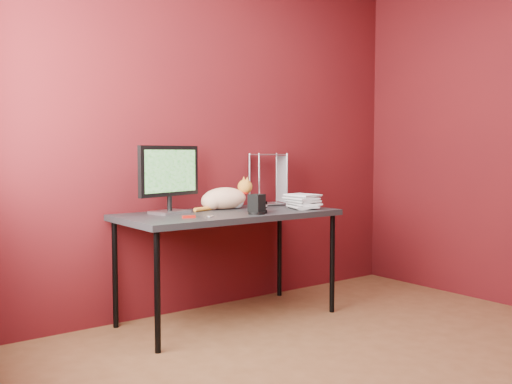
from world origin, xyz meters
TOP-DOWN VIEW (x-y plane):
  - room at (0.00, 0.00)m, footprint 3.52×3.52m
  - desk at (-0.15, 1.37)m, footprint 1.50×0.70m
  - monitor at (-0.52, 1.53)m, footprint 0.51×0.23m
  - cat at (-0.06, 1.54)m, footprint 0.50×0.22m
  - skull_mug at (0.00, 1.22)m, footprint 0.10×0.10m
  - speaker at (-0.08, 1.14)m, footprint 0.12×0.12m
  - book_stack at (0.34, 1.27)m, footprint 0.25×0.28m
  - wire_rack at (0.38, 1.61)m, footprint 0.27×0.24m
  - pocket_knife at (-0.55, 1.22)m, footprint 0.08×0.04m
  - black_gadget at (-0.02, 1.15)m, footprint 0.05×0.03m
  - washer at (-0.41, 1.20)m, footprint 0.05×0.05m

SIDE VIEW (x-z plane):
  - desk at x=-0.15m, z-range 0.32..1.07m
  - washer at x=-0.41m, z-range 0.75..0.75m
  - pocket_knife at x=-0.55m, z-range 0.75..0.77m
  - black_gadget at x=-0.02m, z-range 0.75..0.77m
  - skull_mug at x=0.00m, z-range 0.75..0.85m
  - speaker at x=-0.08m, z-range 0.75..0.88m
  - cat at x=-0.06m, z-range 0.71..0.95m
  - wire_rack at x=0.38m, z-range 0.75..1.15m
  - monitor at x=-0.52m, z-range 0.78..1.23m
  - book_stack at x=0.34m, z-range 0.75..1.92m
  - room at x=0.00m, z-range 0.14..2.75m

